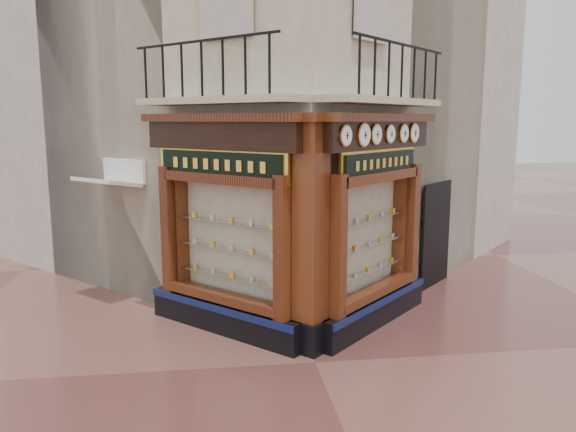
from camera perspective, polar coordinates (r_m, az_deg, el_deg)
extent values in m
plane|color=#542B27|center=(9.38, 2.77, -14.64)|extent=(80.00, 80.00, 0.00)
cube|color=beige|center=(14.80, -1.50, 17.98)|extent=(11.31, 11.31, 12.00)
cube|color=beige|center=(17.14, -10.96, 14.99)|extent=(11.31, 11.31, 11.00)
cube|color=beige|center=(17.58, 5.94, 14.97)|extent=(11.31, 11.31, 11.00)
cube|color=black|center=(10.57, -6.55, -10.21)|extent=(2.72, 2.72, 0.55)
cube|color=#0D1745|center=(10.37, -7.31, -9.36)|extent=(2.50, 2.50, 0.12)
cube|color=#3B150A|center=(9.26, -0.47, -3.33)|extent=(0.37, 0.37, 2.45)
cube|color=#3B150A|center=(11.16, -11.88, -1.30)|extent=(0.37, 0.37, 2.45)
cube|color=beige|center=(10.40, -5.44, -2.07)|extent=(1.80, 1.80, 2.10)
cube|color=black|center=(9.96, -6.84, 8.12)|extent=(2.69, 2.69, 0.50)
cube|color=#3B150A|center=(9.91, -7.16, 9.90)|extent=(2.86, 2.86, 0.14)
cube|color=black|center=(10.98, 8.81, -9.49)|extent=(2.72, 2.72, 0.55)
cube|color=#0D1745|center=(10.83, 9.73, -8.59)|extent=(2.50, 2.50, 0.12)
cube|color=#3B150A|center=(9.41, 4.93, -3.16)|extent=(0.37, 0.37, 2.45)
cube|color=#3B150A|center=(11.82, 12.27, -0.71)|extent=(0.37, 0.37, 2.45)
cube|color=beige|center=(10.75, 7.47, -1.72)|extent=(1.80, 1.80, 2.10)
cube|color=black|center=(10.40, 9.19, 8.12)|extent=(2.69, 2.69, 0.50)
cube|color=#3B150A|center=(10.36, 9.58, 9.82)|extent=(2.86, 2.86, 0.14)
cube|color=black|center=(9.72, 2.25, -11.96)|extent=(0.78, 0.78, 0.55)
cube|color=#3B150A|center=(9.19, 2.33, -0.73)|extent=(0.64, 0.64, 3.50)
cube|color=#3B150A|center=(9.04, 2.40, 9.99)|extent=(0.85, 0.85, 0.14)
cube|color=beige|center=(9.90, -7.28, 11.57)|extent=(2.97, 2.97, 0.12)
cube|color=black|center=(9.75, -8.83, 17.18)|extent=(2.36, 2.36, 0.04)
cube|color=beige|center=(10.36, 9.73, 11.43)|extent=(2.97, 2.97, 0.12)
cube|color=black|center=(10.28, 11.58, 16.70)|extent=(2.36, 2.36, 0.04)
cylinder|color=#B17C3B|center=(9.10, 5.83, 8.12)|extent=(0.28, 0.28, 0.35)
cylinder|color=white|center=(9.08, 5.99, 8.12)|extent=(0.23, 0.23, 0.30)
cube|color=black|center=(9.07, 6.07, 8.11)|extent=(0.02, 0.02, 0.12)
cube|color=black|center=(9.07, 6.07, 8.11)|extent=(0.07, 0.07, 0.01)
cylinder|color=#B17C3B|center=(9.60, 7.67, 8.16)|extent=(0.32, 0.32, 0.40)
cylinder|color=white|center=(9.58, 7.83, 8.16)|extent=(0.26, 0.26, 0.35)
cube|color=black|center=(9.57, 7.91, 8.16)|extent=(0.02, 0.02, 0.13)
cube|color=black|center=(9.57, 7.91, 8.16)|extent=(0.08, 0.08, 0.01)
cylinder|color=#B17C3B|center=(9.97, 8.90, 8.19)|extent=(0.29, 0.29, 0.37)
cylinder|color=white|center=(9.95, 9.05, 8.18)|extent=(0.24, 0.24, 0.32)
cube|color=black|center=(9.94, 9.13, 8.18)|extent=(0.02, 0.02, 0.12)
cube|color=black|center=(9.94, 9.13, 8.18)|extent=(0.07, 0.07, 0.01)
cylinder|color=#B17C3B|center=(10.43, 10.30, 8.21)|extent=(0.28, 0.28, 0.34)
cylinder|color=white|center=(10.42, 10.45, 8.20)|extent=(0.22, 0.22, 0.30)
cube|color=black|center=(10.41, 10.52, 8.20)|extent=(0.02, 0.02, 0.11)
cube|color=black|center=(10.41, 10.52, 8.20)|extent=(0.07, 0.07, 0.01)
cylinder|color=#B17C3B|center=(10.92, 11.63, 8.22)|extent=(0.29, 0.29, 0.36)
cylinder|color=white|center=(10.91, 11.77, 8.22)|extent=(0.23, 0.23, 0.31)
cube|color=black|center=(10.90, 11.84, 8.21)|extent=(0.02, 0.02, 0.12)
cube|color=black|center=(10.90, 11.84, 8.21)|extent=(0.07, 0.07, 0.01)
cylinder|color=#B17C3B|center=(11.33, 12.65, 8.23)|extent=(0.31, 0.31, 0.39)
cylinder|color=white|center=(11.32, 12.78, 8.23)|extent=(0.25, 0.25, 0.33)
cube|color=black|center=(11.31, 12.85, 8.22)|extent=(0.02, 0.02, 0.13)
cube|color=black|center=(11.31, 12.85, 8.22)|extent=(0.08, 0.08, 0.01)
cube|color=#ECBD45|center=(9.96, -6.94, 5.23)|extent=(2.21, 2.21, 0.59)
cube|color=black|center=(9.93, -7.10, 5.22)|extent=(2.06, 2.06, 0.44)
cube|color=#ECBD45|center=(10.40, 9.31, 5.36)|extent=(1.96, 1.96, 0.52)
cube|color=black|center=(10.38, 9.50, 5.35)|extent=(1.83, 1.83, 0.39)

